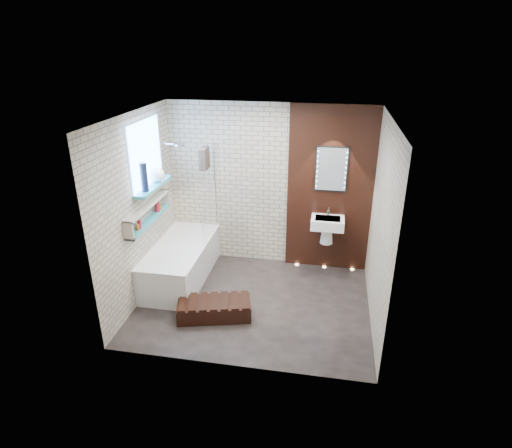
% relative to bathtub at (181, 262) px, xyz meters
% --- Properties ---
extents(ground, '(3.20, 3.20, 0.00)m').
position_rel_bathtub_xyz_m(ground, '(1.22, -0.45, -0.29)').
color(ground, black).
rests_on(ground, ground).
extents(room_shell, '(3.24, 3.20, 2.60)m').
position_rel_bathtub_xyz_m(room_shell, '(1.22, -0.45, 1.01)').
color(room_shell, '#C1B699').
rests_on(room_shell, ground).
extents(walnut_panel, '(1.30, 0.06, 2.60)m').
position_rel_bathtub_xyz_m(walnut_panel, '(2.17, 0.82, 1.01)').
color(walnut_panel, black).
rests_on(walnut_panel, ground).
extents(clerestory_window, '(0.18, 1.00, 0.94)m').
position_rel_bathtub_xyz_m(clerestory_window, '(-0.34, -0.10, 1.61)').
color(clerestory_window, '#7FADE0').
rests_on(clerestory_window, room_shell).
extents(display_niche, '(0.14, 1.30, 0.26)m').
position_rel_bathtub_xyz_m(display_niche, '(-0.31, -0.30, 0.91)').
color(display_niche, teal).
rests_on(display_niche, room_shell).
extents(bathtub, '(0.79, 1.74, 0.70)m').
position_rel_bathtub_xyz_m(bathtub, '(0.00, 0.00, 0.00)').
color(bathtub, white).
rests_on(bathtub, ground).
extents(bath_screen, '(0.01, 0.78, 1.40)m').
position_rel_bathtub_xyz_m(bath_screen, '(0.35, 0.44, 0.99)').
color(bath_screen, white).
rests_on(bath_screen, bathtub).
extents(towel, '(0.09, 0.24, 0.31)m').
position_rel_bathtub_xyz_m(towel, '(0.35, 0.32, 1.56)').
color(towel, black).
rests_on(towel, bath_screen).
extents(shower_head, '(0.18, 0.18, 0.02)m').
position_rel_bathtub_xyz_m(shower_head, '(-0.08, 0.50, 1.71)').
color(shower_head, silver).
rests_on(shower_head, room_shell).
extents(washbasin, '(0.50, 0.36, 0.58)m').
position_rel_bathtub_xyz_m(washbasin, '(2.17, 0.62, 0.50)').
color(washbasin, white).
rests_on(washbasin, walnut_panel).
extents(led_mirror, '(0.50, 0.02, 0.70)m').
position_rel_bathtub_xyz_m(led_mirror, '(2.17, 0.78, 1.36)').
color(led_mirror, black).
rests_on(led_mirror, walnut_panel).
extents(walnut_step, '(1.05, 0.66, 0.22)m').
position_rel_bathtub_xyz_m(walnut_step, '(0.76, -0.86, -0.18)').
color(walnut_step, black).
rests_on(walnut_step, ground).
extents(niche_bottles, '(0.07, 0.81, 0.17)m').
position_rel_bathtub_xyz_m(niche_bottles, '(-0.31, -0.17, 0.88)').
color(niche_bottles, '#AA591A').
rests_on(niche_bottles, display_niche).
extents(sill_vases, '(0.22, 0.58, 0.39)m').
position_rel_bathtub_xyz_m(sill_vases, '(-0.28, -0.07, 1.39)').
color(sill_vases, '#121932').
rests_on(sill_vases, clerestory_window).
extents(floor_uplights, '(0.96, 0.06, 0.01)m').
position_rel_bathtub_xyz_m(floor_uplights, '(2.17, 0.75, -0.29)').
color(floor_uplights, '#FFD899').
rests_on(floor_uplights, ground).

